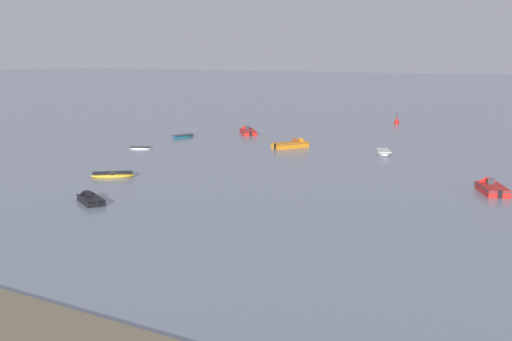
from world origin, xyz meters
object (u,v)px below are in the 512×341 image
(motorboat_moored_4, at_px, (89,199))
(channel_buoy, at_px, (397,121))
(motorboat_moored_1, at_px, (490,188))
(rowboat_moored_1, at_px, (140,148))
(motorboat_moored_2, at_px, (247,132))
(rowboat_moored_4, at_px, (183,137))
(rowboat_moored_5, at_px, (113,175))
(motorboat_moored_3, at_px, (295,145))
(rowboat_moored_3, at_px, (383,153))

(motorboat_moored_4, distance_m, channel_buoy, 76.42)
(motorboat_moored_1, xyz_separation_m, rowboat_moored_1, (-46.25, 3.32, -0.14))
(motorboat_moored_1, xyz_separation_m, motorboat_moored_2, (-44.12, 26.02, 0.01))
(rowboat_moored_1, bearing_deg, motorboat_moored_2, 58.17)
(rowboat_moored_4, distance_m, rowboat_moored_5, 33.34)
(motorboat_moored_4, bearing_deg, rowboat_moored_4, -33.35)
(rowboat_moored_4, distance_m, motorboat_moored_2, 11.04)
(rowboat_moored_5, bearing_deg, channel_buoy, 43.33)
(motorboat_moored_4, height_order, channel_buoy, channel_buoy)
(motorboat_moored_1, relative_size, rowboat_moored_4, 1.37)
(rowboat_moored_4, xyz_separation_m, rowboat_moored_5, (14.73, -29.91, 0.02))
(motorboat_moored_3, relative_size, motorboat_moored_4, 1.37)
(rowboat_moored_3, distance_m, rowboat_moored_5, 34.97)
(rowboat_moored_3, bearing_deg, rowboat_moored_1, 86.05)
(rowboat_moored_4, relative_size, rowboat_moored_5, 0.98)
(motorboat_moored_1, distance_m, motorboat_moored_4, 36.39)
(motorboat_moored_1, height_order, motorboat_moored_2, motorboat_moored_2)
(motorboat_moored_2, distance_m, motorboat_moored_3, 17.27)
(motorboat_moored_1, xyz_separation_m, motorboat_moored_3, (-29.84, 16.31, 0.01))
(motorboat_moored_2, bearing_deg, rowboat_moored_1, 132.15)
(motorboat_moored_4, bearing_deg, motorboat_moored_1, -112.04)
(motorboat_moored_3, xyz_separation_m, channel_buoy, (0.33, 36.83, 0.19))
(motorboat_moored_2, bearing_deg, motorboat_moored_1, -163.00)
(motorboat_moored_2, xyz_separation_m, motorboat_moored_4, (16.13, -49.28, -0.07))
(rowboat_moored_4, height_order, channel_buoy, channel_buoy)
(channel_buoy, bearing_deg, motorboat_moored_2, -118.31)
(motorboat_moored_3, distance_m, channel_buoy, 36.84)
(motorboat_moored_1, distance_m, channel_buoy, 60.78)
(rowboat_moored_5, bearing_deg, rowboat_moored_1, 82.18)
(rowboat_moored_3, bearing_deg, rowboat_moored_4, 61.90)
(rowboat_moored_4, bearing_deg, rowboat_moored_3, 98.71)
(rowboat_moored_3, relative_size, motorboat_moored_2, 0.87)
(motorboat_moored_4, relative_size, channel_buoy, 1.93)
(rowboat_moored_3, height_order, motorboat_moored_3, motorboat_moored_3)
(rowboat_moored_3, xyz_separation_m, motorboat_moored_3, (-12.53, -0.47, 0.08))
(rowboat_moored_3, height_order, motorboat_moored_2, motorboat_moored_2)
(rowboat_moored_1, xyz_separation_m, rowboat_moored_5, (11.56, -16.89, 0.06))
(rowboat_moored_3, bearing_deg, motorboat_moored_1, -162.98)
(motorboat_moored_3, height_order, motorboat_moored_4, motorboat_moored_3)
(channel_buoy, bearing_deg, rowboat_moored_1, -108.58)
(motorboat_moored_3, bearing_deg, rowboat_moored_3, -63.34)
(channel_buoy, bearing_deg, motorboat_moored_1, -60.96)
(motorboat_moored_1, distance_m, rowboat_moored_1, 46.37)
(rowboat_moored_3, relative_size, rowboat_moored_5, 1.11)
(rowboat_moored_1, height_order, channel_buoy, channel_buoy)
(rowboat_moored_5, relative_size, channel_buoy, 1.87)
(rowboat_moored_4, bearing_deg, rowboat_moored_1, 21.61)
(rowboat_moored_3, height_order, rowboat_moored_4, rowboat_moored_3)
(rowboat_moored_3, xyz_separation_m, rowboat_moored_4, (-32.12, -0.44, -0.02))
(motorboat_moored_1, height_order, rowboat_moored_4, motorboat_moored_1)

